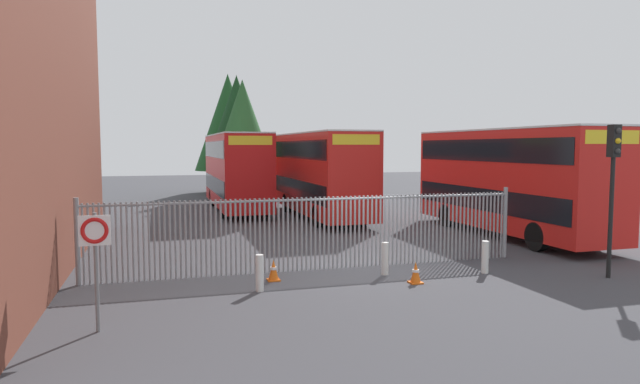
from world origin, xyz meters
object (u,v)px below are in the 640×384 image
at_px(double_decker_bus_behind_fence_left, 320,171).
at_px(bollard_near_right, 485,257).
at_px(bollard_near_left, 260,273).
at_px(traffic_light_kerbside, 613,172).
at_px(speed_limit_sign_post, 95,244).
at_px(traffic_cone_mid_forecourt, 273,270).
at_px(bollard_center_front, 385,259).
at_px(double_decker_bus_near_gate, 508,177).
at_px(double_decker_bus_behind_fence_right, 236,169).
at_px(traffic_cone_by_gate, 416,273).

height_order(double_decker_bus_behind_fence_left, bollard_near_right, double_decker_bus_behind_fence_left).
xyz_separation_m(bollard_near_left, traffic_light_kerbside, (9.71, -1.35, 2.51)).
relative_size(bollard_near_right, traffic_light_kerbside, 0.22).
bearing_deg(traffic_light_kerbside, speed_limit_sign_post, -176.52).
bearing_deg(speed_limit_sign_post, bollard_near_right, 12.60).
distance_m(bollard_near_left, traffic_cone_mid_forecourt, 1.18).
xyz_separation_m(traffic_cone_mid_forecourt, traffic_light_kerbside, (9.14, -2.37, 2.70)).
distance_m(double_decker_bus_behind_fence_left, traffic_light_kerbside, 15.58).
relative_size(bollard_center_front, bollard_near_right, 1.00).
relative_size(double_decker_bus_behind_fence_left, bollard_center_front, 11.38).
bearing_deg(traffic_cone_mid_forecourt, bollard_near_right, -8.10).
bearing_deg(traffic_light_kerbside, double_decker_bus_near_gate, 76.25).
bearing_deg(bollard_near_left, bollard_near_right, 1.26).
bearing_deg(double_decker_bus_near_gate, speed_limit_sign_post, -151.87).
height_order(double_decker_bus_behind_fence_right, traffic_light_kerbside, double_decker_bus_behind_fence_right).
height_order(double_decker_bus_behind_fence_left, traffic_cone_mid_forecourt, double_decker_bus_behind_fence_left).
bearing_deg(double_decker_bus_behind_fence_right, traffic_light_kerbside, -68.13).
relative_size(double_decker_bus_near_gate, bollard_near_right, 11.38).
bearing_deg(bollard_near_left, bollard_center_front, 11.40).
relative_size(bollard_near_left, traffic_light_kerbside, 0.22).
height_order(double_decker_bus_behind_fence_left, bollard_near_left, double_decker_bus_behind_fence_left).
bearing_deg(double_decker_bus_near_gate, traffic_cone_mid_forecourt, -155.79).
distance_m(bollard_near_left, traffic_cone_by_gate, 4.22).
height_order(bollard_near_left, traffic_cone_mid_forecourt, bollard_near_left).
bearing_deg(bollard_near_left, traffic_cone_by_gate, -4.99).
relative_size(double_decker_bus_behind_fence_right, speed_limit_sign_post, 4.50).
bearing_deg(bollard_center_front, traffic_cone_mid_forecourt, 175.48).
xyz_separation_m(double_decker_bus_behind_fence_right, speed_limit_sign_post, (-5.53, -20.31, -0.65)).
xyz_separation_m(bollard_center_front, speed_limit_sign_post, (-7.43, -2.93, 1.30)).
xyz_separation_m(double_decker_bus_behind_fence_right, bollard_near_right, (4.81, -18.00, -1.95)).
bearing_deg(traffic_cone_by_gate, double_decker_bus_near_gate, 40.82).
relative_size(bollard_center_front, traffic_cone_mid_forecourt, 1.61).
bearing_deg(bollard_center_front, bollard_near_right, -12.00).
distance_m(double_decker_bus_near_gate, traffic_cone_by_gate, 9.86).
bearing_deg(double_decker_bus_behind_fence_right, traffic_cone_by_gate, -82.86).
distance_m(bollard_center_front, bollard_near_right, 2.97).
distance_m(traffic_cone_by_gate, speed_limit_sign_post, 8.19).
bearing_deg(traffic_light_kerbside, double_decker_bus_behind_fence_left, 105.07).
xyz_separation_m(double_decker_bus_near_gate, double_decker_bus_behind_fence_left, (-5.83, 7.75, 0.00)).
xyz_separation_m(double_decker_bus_near_gate, traffic_light_kerbside, (-1.78, -7.28, 0.56)).
bearing_deg(bollard_near_right, traffic_light_kerbside, -26.39).
xyz_separation_m(double_decker_bus_near_gate, bollard_center_front, (-7.70, -5.16, -1.95)).
height_order(double_decker_bus_behind_fence_left, traffic_light_kerbside, double_decker_bus_behind_fence_left).
bearing_deg(traffic_cone_mid_forecourt, double_decker_bus_near_gate, 24.21).
distance_m(traffic_cone_mid_forecourt, speed_limit_sign_post, 5.49).
distance_m(bollard_near_right, traffic_light_kerbside, 4.20).
distance_m(bollard_near_left, speed_limit_sign_post, 4.44).
xyz_separation_m(double_decker_bus_near_gate, double_decker_bus_behind_fence_right, (-9.61, 12.22, 0.00)).
distance_m(double_decker_bus_near_gate, traffic_light_kerbside, 7.52).
xyz_separation_m(double_decker_bus_near_gate, bollard_near_left, (-11.49, -5.93, -1.95)).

